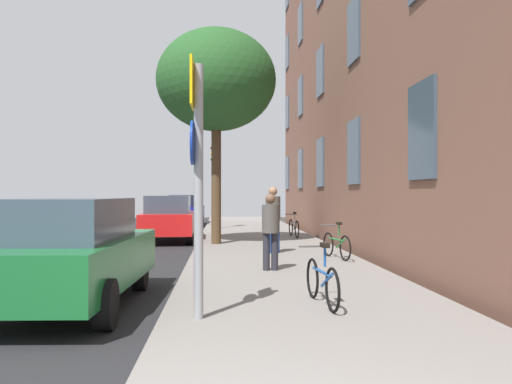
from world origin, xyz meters
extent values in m
plane|color=#332D28|center=(-2.40, 15.00, 0.00)|extent=(41.80, 41.80, 0.00)
cube|color=#232326|center=(-4.50, 15.00, 0.01)|extent=(7.00, 38.00, 0.01)
cube|color=gray|center=(1.10, 15.00, 0.06)|extent=(4.20, 38.00, 0.12)
cube|color=brown|center=(3.70, 14.50, 7.22)|extent=(0.50, 27.00, 14.45)
cube|color=#384756|center=(3.42, 7.00, 2.85)|extent=(0.06, 1.26, 1.78)
cube|color=#384756|center=(3.42, 12.00, 2.85)|extent=(0.06, 1.26, 1.78)
cube|color=#384756|center=(3.42, 17.00, 2.85)|extent=(0.06, 1.26, 1.78)
cube|color=#384756|center=(3.42, 22.00, 2.85)|extent=(0.06, 1.26, 1.78)
cube|color=#384756|center=(3.42, 27.00, 2.85)|extent=(0.06, 1.26, 1.78)
cube|color=#384756|center=(3.42, 12.00, 6.21)|extent=(0.06, 1.26, 1.78)
cube|color=#384756|center=(3.42, 17.00, 6.21)|extent=(0.06, 1.26, 1.78)
cube|color=#384756|center=(3.42, 22.00, 6.21)|extent=(0.06, 1.26, 1.78)
cube|color=#384756|center=(3.42, 27.00, 6.21)|extent=(0.06, 1.26, 1.78)
cube|color=#384756|center=(3.42, 22.00, 9.57)|extent=(0.06, 1.26, 1.78)
cube|color=#384756|center=(3.42, 27.00, 9.57)|extent=(0.06, 1.26, 1.78)
cylinder|color=gray|center=(-0.50, 4.33, 1.73)|extent=(0.12, 0.12, 3.22)
cube|color=yellow|center=(-0.58, 4.33, 3.09)|extent=(0.03, 0.60, 0.60)
cylinder|color=#14339E|center=(-0.58, 4.33, 2.34)|extent=(0.03, 0.56, 0.56)
cylinder|color=black|center=(-0.37, 22.07, 2.05)|extent=(0.12, 0.12, 3.87)
cube|color=black|center=(-0.55, 22.07, 3.54)|extent=(0.20, 0.24, 0.80)
sphere|color=#4B0707|center=(-0.66, 22.07, 3.80)|extent=(0.16, 0.16, 0.16)
sphere|color=orange|center=(-0.66, 22.07, 3.54)|extent=(0.16, 0.16, 0.16)
sphere|color=#083E11|center=(-0.66, 22.07, 3.28)|extent=(0.16, 0.16, 0.16)
cylinder|color=#4C3823|center=(-0.38, 14.41, 2.14)|extent=(0.31, 0.31, 4.04)
ellipsoid|color=#235123|center=(-0.38, 14.41, 5.29)|extent=(3.78, 3.78, 3.21)
torus|color=black|center=(1.17, 5.55, 0.42)|extent=(0.10, 0.60, 0.60)
torus|color=black|center=(1.27, 4.54, 0.42)|extent=(0.10, 0.60, 0.60)
cylinder|color=#194C99|center=(1.22, 5.04, 0.59)|extent=(0.12, 0.86, 0.04)
cylinder|color=#194C99|center=(1.24, 4.79, 0.51)|extent=(0.09, 0.52, 0.28)
cylinder|color=#194C99|center=(1.23, 4.89, 0.82)|extent=(0.04, 0.04, 0.28)
cube|color=black|center=(1.23, 4.89, 0.98)|extent=(0.10, 0.24, 0.06)
cylinder|color=#4C4C4C|center=(1.17, 5.55, 0.90)|extent=(0.42, 0.07, 0.03)
torus|color=black|center=(2.48, 10.85, 0.42)|extent=(0.16, 0.60, 0.60)
torus|color=black|center=(2.69, 9.87, 0.42)|extent=(0.16, 0.60, 0.60)
cylinder|color=#267233|center=(2.58, 10.36, 0.59)|extent=(0.22, 0.85, 0.04)
cylinder|color=#267233|center=(2.63, 10.11, 0.51)|extent=(0.15, 0.52, 0.28)
cylinder|color=#267233|center=(2.61, 10.21, 0.82)|extent=(0.04, 0.04, 0.28)
cube|color=black|center=(2.61, 10.21, 0.98)|extent=(0.10, 0.24, 0.06)
cylinder|color=#4C4C4C|center=(2.48, 10.85, 0.90)|extent=(0.42, 0.11, 0.03)
torus|color=black|center=(2.39, 17.47, 0.43)|extent=(0.09, 0.63, 0.63)
torus|color=black|center=(2.47, 16.38, 0.43)|extent=(0.09, 0.63, 0.63)
cylinder|color=#99999E|center=(2.43, 16.92, 0.61)|extent=(0.11, 0.93, 0.04)
cylinder|color=#99999E|center=(2.45, 16.65, 0.53)|extent=(0.08, 0.56, 0.30)
cylinder|color=#99999E|center=(2.44, 16.76, 0.85)|extent=(0.04, 0.04, 0.28)
cube|color=black|center=(2.44, 16.76, 1.01)|extent=(0.10, 0.24, 0.06)
cylinder|color=#4C4C4C|center=(2.39, 17.47, 0.93)|extent=(0.42, 0.06, 0.03)
cylinder|color=#26262D|center=(0.71, 8.49, 0.51)|extent=(0.14, 0.14, 0.77)
cylinder|color=#26262D|center=(0.89, 8.49, 0.51)|extent=(0.14, 0.14, 0.77)
cylinder|color=#4C4742|center=(0.80, 8.49, 1.18)|extent=(0.44, 0.44, 0.58)
sphere|color=brown|center=(0.80, 8.49, 1.60)|extent=(0.21, 0.21, 0.21)
cylinder|color=navy|center=(1.06, 11.68, 0.55)|extent=(0.16, 0.16, 0.86)
cylinder|color=navy|center=(1.25, 11.68, 0.55)|extent=(0.16, 0.16, 0.86)
cylinder|color=#4C4742|center=(1.16, 11.68, 1.30)|extent=(0.55, 0.55, 0.65)
sphere|color=#936B4C|center=(1.16, 11.68, 1.77)|extent=(0.23, 0.23, 0.23)
cube|color=#19662D|center=(-2.50, 5.62, 0.68)|extent=(2.07, 4.39, 0.70)
cube|color=#384756|center=(-2.50, 5.40, 1.33)|extent=(1.69, 2.48, 0.60)
cylinder|color=black|center=(-3.36, 7.00, 0.33)|extent=(0.22, 0.64, 0.64)
cylinder|color=black|center=(-1.63, 7.00, 0.33)|extent=(0.22, 0.64, 0.64)
cylinder|color=black|center=(-1.63, 4.24, 0.33)|extent=(0.22, 0.64, 0.64)
cube|color=red|center=(-2.07, 16.52, 0.68)|extent=(1.85, 4.09, 0.70)
cube|color=#384756|center=(-2.07, 16.32, 1.33)|extent=(1.52, 2.30, 0.60)
cylinder|color=black|center=(-2.86, 17.81, 0.33)|extent=(0.22, 0.64, 0.64)
cylinder|color=black|center=(-1.28, 17.81, 0.33)|extent=(0.22, 0.64, 0.64)
cylinder|color=black|center=(-2.86, 15.23, 0.33)|extent=(0.22, 0.64, 0.64)
cylinder|color=black|center=(-1.28, 15.23, 0.33)|extent=(0.22, 0.64, 0.64)
cube|color=navy|center=(-2.14, 26.15, 0.68)|extent=(1.86, 4.06, 0.70)
cube|color=#1E232D|center=(-2.14, 25.95, 1.33)|extent=(1.54, 2.29, 0.60)
cylinder|color=black|center=(-2.94, 27.44, 0.33)|extent=(0.22, 0.64, 0.64)
cylinder|color=black|center=(-1.34, 27.44, 0.33)|extent=(0.22, 0.64, 0.64)
cylinder|color=black|center=(-2.94, 24.87, 0.33)|extent=(0.22, 0.64, 0.64)
cylinder|color=black|center=(-1.34, 24.87, 0.33)|extent=(0.22, 0.64, 0.64)
camera|label=1|loc=(-0.20, -2.44, 1.70)|focal=37.36mm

